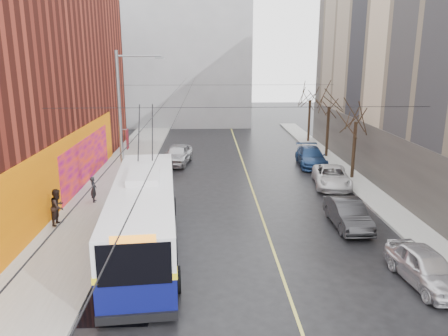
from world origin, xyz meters
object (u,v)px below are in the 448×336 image
object	(u,v)px
streetlight_pole	(123,128)
following_car	(178,154)
parked_car_d	(311,157)
pedestrian_a	(94,189)
trolleybus	(144,214)
tree_near	(357,111)
tree_far	(310,92)
parked_car_c	(332,177)
pedestrian_b	(58,207)
pedestrian_c	(132,176)
parked_car_b	(348,214)
parked_car_a	(426,267)
tree_mid	(330,98)

from	to	relation	value
streetlight_pole	following_car	world-z (taller)	streetlight_pole
parked_car_d	pedestrian_a	world-z (taller)	pedestrian_a
trolleybus	following_car	size ratio (longest dim) A/B	2.74
tree_near	tree_far	distance (m)	14.00
parked_car_c	pedestrian_b	size ratio (longest dim) A/B	2.57
following_car	pedestrian_a	distance (m)	10.90
pedestrian_a	pedestrian_c	world-z (taller)	pedestrian_c
tree_near	pedestrian_b	size ratio (longest dim) A/B	3.33
parked_car_d	tree_far	bearing A→B (deg)	81.76
trolleybus	pedestrian_a	bearing A→B (deg)	116.45
parked_car_d	streetlight_pole	bearing A→B (deg)	-138.76
pedestrian_b	parked_car_d	bearing A→B (deg)	-42.85
streetlight_pole	tree_near	xyz separation A→B (m)	(15.14, 6.00, 0.13)
following_car	parked_car_b	bearing A→B (deg)	-45.88
parked_car_b	pedestrian_b	size ratio (longest dim) A/B	2.24
parked_car_b	tree_near	bearing A→B (deg)	70.07
tree_far	parked_car_a	xyz separation A→B (m)	(-2.02, -28.96, -4.43)
parked_car_c	pedestrian_c	bearing A→B (deg)	-169.56
parked_car_a	pedestrian_c	distance (m)	18.53
tree_mid	following_car	distance (m)	13.82
streetlight_pole	parked_car_c	distance (m)	14.43
tree_near	pedestrian_c	distance (m)	16.16
streetlight_pole	parked_car_c	bearing A→B (deg)	18.09
parked_car_b	streetlight_pole	bearing A→B (deg)	165.63
tree_far	pedestrian_c	bearing A→B (deg)	-133.65
tree_near	pedestrian_a	distance (m)	18.46
tree_near	tree_mid	xyz separation A→B (m)	(0.00, 7.00, 0.28)
streetlight_pole	parked_car_c	xyz separation A→B (m)	(13.14, 4.29, -4.16)
trolleybus	pedestrian_b	bearing A→B (deg)	145.07
pedestrian_a	parked_car_b	bearing A→B (deg)	-112.79
streetlight_pole	parked_car_a	distance (m)	16.41
trolleybus	parked_car_b	xyz separation A→B (m)	(10.22, 2.22, -0.96)
pedestrian_b	streetlight_pole	bearing A→B (deg)	-43.00
streetlight_pole	tree_mid	world-z (taller)	streetlight_pole
parked_car_a	pedestrian_c	world-z (taller)	pedestrian_c
trolleybus	pedestrian_a	world-z (taller)	trolleybus
parked_car_a	parked_car_d	world-z (taller)	parked_car_d
tree_near	tree_mid	distance (m)	7.01
parked_car_b	parked_car_c	world-z (taller)	parked_car_b
tree_far	pedestrian_c	distance (m)	22.83
parked_car_d	parked_car_a	bearing A→B (deg)	-86.39
pedestrian_a	pedestrian_c	distance (m)	3.16
parked_car_a	streetlight_pole	bearing A→B (deg)	140.24
tree_mid	pedestrian_c	xyz separation A→B (m)	(-15.50, -9.25, -4.24)
pedestrian_a	tree_mid	bearing A→B (deg)	-62.10
parked_car_a	tree_near	bearing A→B (deg)	76.87
parked_car_a	parked_car_c	world-z (taller)	parked_car_a
tree_mid	parked_car_b	xyz separation A→B (m)	(-3.20, -15.99, -4.54)
streetlight_pole	tree_near	size ratio (longest dim) A/B	1.41
streetlight_pole	parked_car_b	bearing A→B (deg)	-14.05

